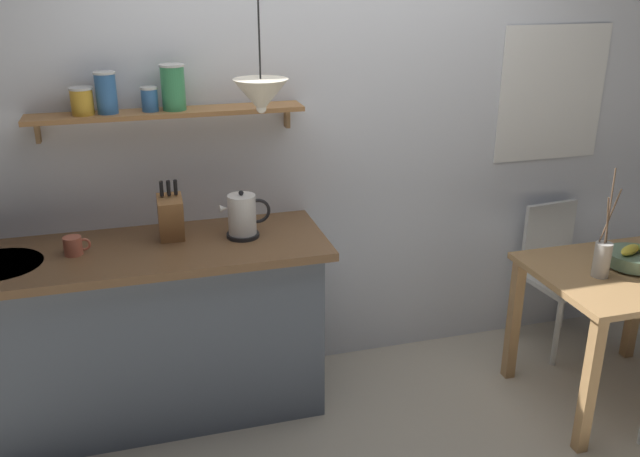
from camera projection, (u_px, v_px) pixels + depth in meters
ground_plane at (352, 417)px, 3.44m from camera, size 14.00×14.00×0.00m
back_wall at (355, 127)px, 3.60m from camera, size 6.80×0.11×2.70m
kitchen_counter at (139, 334)px, 3.31m from camera, size 1.83×0.63×0.92m
wall_shelf at (150, 103)px, 3.11m from camera, size 1.27×0.20×0.34m
dining_table at (623, 294)px, 3.39m from camera, size 0.89×0.75×0.74m
dining_chair_far at (558, 268)px, 4.01m from camera, size 0.44×0.44×0.85m
fruit_bowl at (635, 258)px, 3.37m from camera, size 0.28×0.28×0.13m
twig_vase at (602, 258)px, 3.25m from camera, size 0.09×0.08×0.54m
electric_kettle at (243, 216)px, 3.23m from camera, size 0.24×0.16×0.23m
knife_block at (171, 217)px, 3.18m from camera, size 0.11×0.16×0.31m
coffee_mug_by_sink at (74, 246)px, 3.05m from camera, size 0.12×0.08×0.09m
pendant_lamp at (261, 96)px, 2.90m from camera, size 0.24×0.24×0.61m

